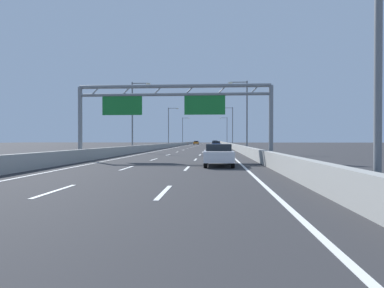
% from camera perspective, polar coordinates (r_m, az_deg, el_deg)
% --- Properties ---
extents(ground_plane, '(260.00, 260.00, 0.00)m').
position_cam_1_polar(ground_plane, '(98.22, 1.85, -0.30)').
color(ground_plane, '#2D2D30').
extents(lane_dash_left_1, '(0.16, 3.00, 0.01)m').
position_cam_1_polar(lane_dash_left_1, '(11.98, -22.24, -7.40)').
color(lane_dash_left_1, white).
rests_on(lane_dash_left_1, ground_plane).
extents(lane_dash_left_2, '(0.16, 3.00, 0.01)m').
position_cam_1_polar(lane_dash_left_2, '(20.40, -11.02, -4.04)').
color(lane_dash_left_2, white).
rests_on(lane_dash_left_2, ground_plane).
extents(lane_dash_left_3, '(0.16, 3.00, 0.01)m').
position_cam_1_polar(lane_dash_left_3, '(29.17, -6.48, -2.61)').
color(lane_dash_left_3, white).
rests_on(lane_dash_left_3, ground_plane).
extents(lane_dash_left_4, '(0.16, 3.00, 0.01)m').
position_cam_1_polar(lane_dash_left_4, '(38.05, -4.04, -1.84)').
color(lane_dash_left_4, white).
rests_on(lane_dash_left_4, ground_plane).
extents(lane_dash_left_5, '(0.16, 3.00, 0.01)m').
position_cam_1_polar(lane_dash_left_5, '(46.97, -2.54, -1.36)').
color(lane_dash_left_5, white).
rests_on(lane_dash_left_5, ground_plane).
extents(lane_dash_left_6, '(0.16, 3.00, 0.01)m').
position_cam_1_polar(lane_dash_left_6, '(55.92, -1.51, -1.03)').
color(lane_dash_left_6, white).
rests_on(lane_dash_left_6, ground_plane).
extents(lane_dash_left_7, '(0.16, 3.00, 0.01)m').
position_cam_1_polar(lane_dash_left_7, '(64.88, -0.77, -0.80)').
color(lane_dash_left_7, white).
rests_on(lane_dash_left_7, ground_plane).
extents(lane_dash_left_8, '(0.16, 3.00, 0.01)m').
position_cam_1_polar(lane_dash_left_8, '(73.85, -0.20, -0.62)').
color(lane_dash_left_8, white).
rests_on(lane_dash_left_8, ground_plane).
extents(lane_dash_left_9, '(0.16, 3.00, 0.01)m').
position_cam_1_polar(lane_dash_left_9, '(82.83, 0.24, -0.48)').
color(lane_dash_left_9, white).
rests_on(lane_dash_left_9, ground_plane).
extents(lane_dash_left_10, '(0.16, 3.00, 0.01)m').
position_cam_1_polar(lane_dash_left_10, '(91.81, 0.59, -0.36)').
color(lane_dash_left_10, white).
rests_on(lane_dash_left_10, ground_plane).
extents(lane_dash_left_11, '(0.16, 3.00, 0.01)m').
position_cam_1_polar(lane_dash_left_11, '(100.80, 0.88, -0.27)').
color(lane_dash_left_11, white).
rests_on(lane_dash_left_11, ground_plane).
extents(lane_dash_left_12, '(0.16, 3.00, 0.01)m').
position_cam_1_polar(lane_dash_left_12, '(109.79, 1.12, -0.19)').
color(lane_dash_left_12, white).
rests_on(lane_dash_left_12, ground_plane).
extents(lane_dash_left_13, '(0.16, 3.00, 0.01)m').
position_cam_1_polar(lane_dash_left_13, '(118.78, 1.33, -0.13)').
color(lane_dash_left_13, white).
rests_on(lane_dash_left_13, ground_plane).
extents(lane_dash_left_14, '(0.16, 3.00, 0.01)m').
position_cam_1_polar(lane_dash_left_14, '(127.77, 1.51, -0.07)').
color(lane_dash_left_14, white).
rests_on(lane_dash_left_14, ground_plane).
extents(lane_dash_left_15, '(0.16, 3.00, 0.01)m').
position_cam_1_polar(lane_dash_left_15, '(136.76, 1.66, -0.02)').
color(lane_dash_left_15, white).
rests_on(lane_dash_left_15, ground_plane).
extents(lane_dash_left_16, '(0.16, 3.00, 0.01)m').
position_cam_1_polar(lane_dash_left_16, '(145.75, 1.80, 0.02)').
color(lane_dash_left_16, white).
rests_on(lane_dash_left_16, ground_plane).
extents(lane_dash_left_17, '(0.16, 3.00, 0.01)m').
position_cam_1_polar(lane_dash_left_17, '(154.75, 1.92, 0.06)').
color(lane_dash_left_17, white).
rests_on(lane_dash_left_17, ground_plane).
extents(lane_dash_right_1, '(0.16, 3.00, 0.01)m').
position_cam_1_polar(lane_dash_right_1, '(10.90, -4.80, -8.16)').
color(lane_dash_right_1, white).
rests_on(lane_dash_right_1, ground_plane).
extents(lane_dash_right_2, '(0.16, 3.00, 0.01)m').
position_cam_1_polar(lane_dash_right_2, '(19.79, -0.87, -4.17)').
color(lane_dash_right_2, white).
rests_on(lane_dash_right_2, ground_plane).
extents(lane_dash_right_3, '(0.16, 3.00, 0.01)m').
position_cam_1_polar(lane_dash_right_3, '(28.74, 0.61, -2.66)').
color(lane_dash_right_3, white).
rests_on(lane_dash_right_3, ground_plane).
extents(lane_dash_right_4, '(0.16, 3.00, 0.01)m').
position_cam_1_polar(lane_dash_right_4, '(37.72, 1.38, -1.86)').
color(lane_dash_right_4, white).
rests_on(lane_dash_right_4, ground_plane).
extents(lane_dash_right_5, '(0.16, 3.00, 0.01)m').
position_cam_1_polar(lane_dash_right_5, '(46.71, 1.86, -1.37)').
color(lane_dash_right_5, white).
rests_on(lane_dash_right_5, ground_plane).
extents(lane_dash_right_6, '(0.16, 3.00, 0.01)m').
position_cam_1_polar(lane_dash_right_6, '(55.70, 2.18, -1.04)').
color(lane_dash_right_6, white).
rests_on(lane_dash_right_6, ground_plane).
extents(lane_dash_right_7, '(0.16, 3.00, 0.01)m').
position_cam_1_polar(lane_dash_right_7, '(64.69, 2.41, -0.80)').
color(lane_dash_right_7, white).
rests_on(lane_dash_right_7, ground_plane).
extents(lane_dash_right_8, '(0.16, 3.00, 0.01)m').
position_cam_1_polar(lane_dash_right_8, '(73.69, 2.59, -0.62)').
color(lane_dash_right_8, white).
rests_on(lane_dash_right_8, ground_plane).
extents(lane_dash_right_9, '(0.16, 3.00, 0.01)m').
position_cam_1_polar(lane_dash_right_9, '(82.68, 2.73, -0.48)').
color(lane_dash_right_9, white).
rests_on(lane_dash_right_9, ground_plane).
extents(lane_dash_right_10, '(0.16, 3.00, 0.01)m').
position_cam_1_polar(lane_dash_right_10, '(91.68, 2.84, -0.37)').
color(lane_dash_right_10, white).
rests_on(lane_dash_right_10, ground_plane).
extents(lane_dash_right_11, '(0.16, 3.00, 0.01)m').
position_cam_1_polar(lane_dash_right_11, '(100.68, 2.93, -0.27)').
color(lane_dash_right_11, white).
rests_on(lane_dash_right_11, ground_plane).
extents(lane_dash_right_12, '(0.16, 3.00, 0.01)m').
position_cam_1_polar(lane_dash_right_12, '(109.67, 3.00, -0.19)').
color(lane_dash_right_12, white).
rests_on(lane_dash_right_12, ground_plane).
extents(lane_dash_right_13, '(0.16, 3.00, 0.01)m').
position_cam_1_polar(lane_dash_right_13, '(118.67, 3.07, -0.13)').
color(lane_dash_right_13, white).
rests_on(lane_dash_right_13, ground_plane).
extents(lane_dash_right_14, '(0.16, 3.00, 0.01)m').
position_cam_1_polar(lane_dash_right_14, '(127.67, 3.12, -0.07)').
color(lane_dash_right_14, white).
rests_on(lane_dash_right_14, ground_plane).
extents(lane_dash_right_15, '(0.16, 3.00, 0.01)m').
position_cam_1_polar(lane_dash_right_15, '(136.67, 3.17, -0.02)').
color(lane_dash_right_15, white).
rests_on(lane_dash_right_15, ground_plane).
extents(lane_dash_right_16, '(0.16, 3.00, 0.01)m').
position_cam_1_polar(lane_dash_right_16, '(145.67, 3.21, 0.02)').
color(lane_dash_right_16, white).
rests_on(lane_dash_right_16, ground_plane).
extents(lane_dash_right_17, '(0.16, 3.00, 0.01)m').
position_cam_1_polar(lane_dash_right_17, '(154.67, 3.25, 0.06)').
color(lane_dash_right_17, white).
rests_on(lane_dash_right_17, ground_plane).
extents(edge_line_left, '(0.16, 176.00, 0.01)m').
position_cam_1_polar(edge_line_left, '(86.60, -1.90, -0.43)').
color(edge_line_left, white).
rests_on(edge_line_left, ground_plane).
extents(edge_line_right, '(0.16, 176.00, 0.01)m').
position_cam_1_polar(edge_line_right, '(86.18, 5.07, -0.43)').
color(edge_line_right, white).
rests_on(edge_line_right, ground_plane).
extents(barrier_left, '(0.45, 220.00, 0.95)m').
position_cam_1_polar(barrier_left, '(108.65, -1.60, 0.05)').
color(barrier_left, '#9E9E99').
rests_on(barrier_left, ground_plane).
extents(barrier_right, '(0.45, 220.00, 0.95)m').
position_cam_1_polar(barrier_right, '(108.21, 5.69, 0.04)').
color(barrier_right, '#9E9E99').
rests_on(barrier_right, ground_plane).
extents(sign_gantry, '(16.49, 0.36, 6.36)m').
position_cam_1_polar(sign_gantry, '(28.42, -3.54, 7.02)').
color(sign_gantry, gray).
rests_on(sign_gantry, ground_plane).
extents(streetlamp_left_mid, '(2.58, 0.28, 9.50)m').
position_cam_1_polar(streetlamp_left_mid, '(46.26, -9.82, 5.28)').
color(streetlamp_left_mid, slate).
rests_on(streetlamp_left_mid, ground_plane).
extents(streetlamp_right_mid, '(2.58, 0.28, 9.50)m').
position_cam_1_polar(streetlamp_right_mid, '(45.15, 9.02, 5.40)').
color(streetlamp_right_mid, slate).
rests_on(streetlamp_right_mid, ground_plane).
extents(streetlamp_left_far, '(2.58, 0.28, 9.50)m').
position_cam_1_polar(streetlamp_left_far, '(81.32, -3.85, 3.30)').
color(streetlamp_left_far, slate).
rests_on(streetlamp_left_far, ground_plane).
extents(streetlamp_right_far, '(2.58, 0.28, 9.50)m').
position_cam_1_polar(streetlamp_right_far, '(80.69, 6.73, 3.32)').
color(streetlamp_right_far, slate).
rests_on(streetlamp_right_far, ground_plane).
extents(streetlamp_left_distant, '(2.58, 0.28, 9.50)m').
position_cam_1_polar(streetlamp_left_distant, '(116.76, -1.50, 2.51)').
color(streetlamp_left_distant, slate).
rests_on(streetlamp_left_distant, ground_plane).
extents(streetlamp_right_distant, '(2.58, 0.28, 9.50)m').
position_cam_1_polar(streetlamp_right_distant, '(116.33, 5.85, 2.51)').
color(streetlamp_right_distant, slate).
rests_on(streetlamp_right_distant, ground_plane).
extents(orange_car, '(1.76, 4.33, 1.36)m').
position_cam_1_polar(orange_car, '(125.36, 0.70, 0.24)').
color(orange_car, orange).
rests_on(orange_car, ground_plane).
extents(black_car, '(1.73, 4.61, 1.48)m').
position_cam_1_polar(black_car, '(92.45, 3.93, 0.11)').
color(black_car, black).
rests_on(black_car, ground_plane).
extents(white_car, '(1.84, 4.40, 1.41)m').
position_cam_1_polar(white_car, '(21.88, 4.55, -1.80)').
color(white_car, silver).
rests_on(white_car, ground_plane).
extents(blue_car, '(1.77, 4.25, 1.44)m').
position_cam_1_polar(blue_car, '(70.17, 4.13, -0.09)').
color(blue_car, '#2347AD').
rests_on(blue_car, ground_plane).
extents(silver_car, '(1.75, 4.23, 1.51)m').
position_cam_1_polar(silver_car, '(122.94, 3.95, 0.25)').
color(silver_car, '#A8ADB2').
rests_on(silver_car, ground_plane).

